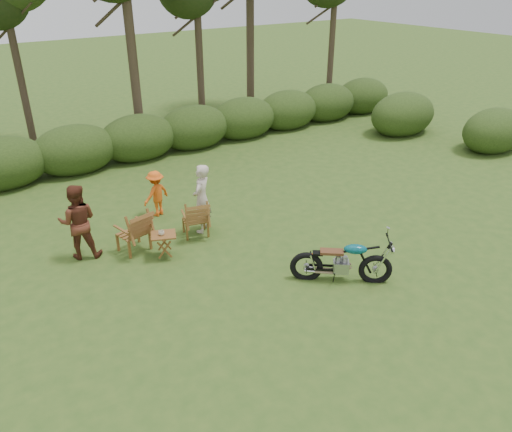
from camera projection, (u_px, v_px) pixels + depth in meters
ground at (330, 290)px, 9.46m from camera, size 80.00×80.00×0.00m
tree_line at (133, 29)px, 15.16m from camera, size 22.52×11.62×8.14m
motorcycle at (340, 280)px, 9.78m from camera, size 1.88×1.73×1.06m
lawn_chair_right at (196, 234)px, 11.43m from camera, size 0.76×0.76×0.89m
lawn_chair_left at (135, 250)px, 10.81m from camera, size 0.79×0.79×0.97m
side_table at (164, 246)px, 10.44m from camera, size 0.66×0.62×0.54m
cup at (161, 233)px, 10.26m from camera, size 0.14×0.14×0.09m
adult_a at (203, 230)px, 11.62m from camera, size 0.70×0.67×1.61m
adult_b at (84, 256)px, 10.59m from camera, size 0.97×0.88×1.62m
child at (158, 215)px, 12.35m from camera, size 0.84×0.64×1.15m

